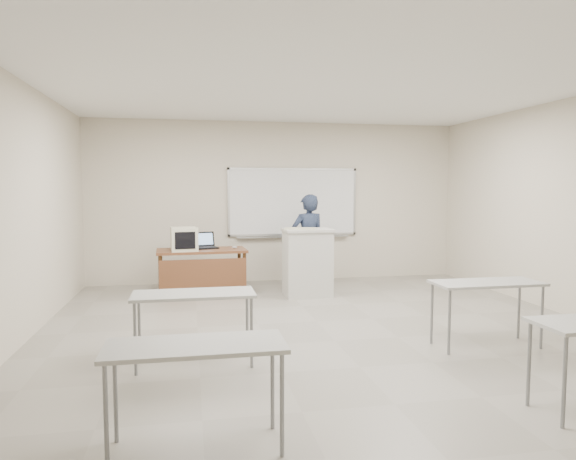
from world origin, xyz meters
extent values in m
cube|color=gray|center=(0.00, 0.00, -0.01)|extent=(7.00, 8.00, 0.01)
cube|color=white|center=(0.30, 3.97, 1.50)|extent=(2.40, 0.03, 1.20)
cube|color=#B7BABC|center=(0.30, 3.97, 2.12)|extent=(2.48, 0.04, 0.04)
cube|color=#B7BABC|center=(0.30, 3.97, 0.88)|extent=(2.48, 0.04, 0.04)
cube|color=#B7BABC|center=(-0.92, 3.97, 1.50)|extent=(0.04, 0.04, 1.28)
cube|color=#B7BABC|center=(1.52, 3.97, 1.50)|extent=(0.04, 0.04, 1.28)
cube|color=#B7BABC|center=(0.30, 3.92, 0.84)|extent=(2.16, 0.07, 0.02)
cube|color=#9C9D98|center=(-1.60, -0.50, 0.71)|extent=(1.20, 0.50, 0.03)
cylinder|color=slate|center=(-2.15, -0.70, 0.35)|extent=(0.03, 0.03, 0.70)
cylinder|color=slate|center=(-1.05, -0.70, 0.35)|extent=(0.03, 0.03, 0.70)
cylinder|color=slate|center=(-2.15, -0.30, 0.35)|extent=(0.03, 0.03, 0.70)
cylinder|color=slate|center=(-1.05, -0.30, 0.35)|extent=(0.03, 0.03, 0.70)
cube|color=#9C9D98|center=(1.60, -0.50, 0.71)|extent=(1.20, 0.50, 0.03)
cylinder|color=slate|center=(1.05, -0.70, 0.35)|extent=(0.03, 0.03, 0.70)
cylinder|color=slate|center=(2.15, -0.70, 0.35)|extent=(0.03, 0.03, 0.70)
cylinder|color=slate|center=(1.05, -0.30, 0.35)|extent=(0.03, 0.03, 0.70)
cylinder|color=slate|center=(2.15, -0.30, 0.35)|extent=(0.03, 0.03, 0.70)
cube|color=#9C9D98|center=(-1.60, -2.20, 0.71)|extent=(1.20, 0.50, 0.03)
cylinder|color=slate|center=(-2.15, -2.40, 0.35)|extent=(0.03, 0.03, 0.70)
cylinder|color=slate|center=(-1.05, -2.40, 0.35)|extent=(0.03, 0.03, 0.70)
cylinder|color=slate|center=(-2.15, -2.00, 0.35)|extent=(0.03, 0.03, 0.70)
cylinder|color=slate|center=(-1.05, -2.00, 0.35)|extent=(0.03, 0.03, 0.70)
cylinder|color=slate|center=(1.05, -2.40, 0.35)|extent=(0.03, 0.03, 0.70)
cylinder|color=slate|center=(1.05, -2.00, 0.35)|extent=(0.03, 0.03, 0.70)
cube|color=brown|center=(-1.45, 2.96, 0.73)|extent=(1.46, 0.73, 0.04)
cube|color=brown|center=(-1.45, 2.62, 0.32)|extent=(1.38, 0.03, 0.63)
cylinder|color=#402610|center=(-2.12, 2.66, 0.35)|extent=(0.06, 0.06, 0.71)
cylinder|color=#402610|center=(-0.78, 2.66, 0.35)|extent=(0.06, 0.06, 0.71)
cylinder|color=#402610|center=(-2.12, 3.27, 0.35)|extent=(0.06, 0.06, 0.71)
cylinder|color=#402610|center=(-0.78, 3.27, 0.35)|extent=(0.06, 0.06, 0.71)
cube|color=beige|center=(0.25, 2.50, 0.53)|extent=(0.74, 0.53, 1.06)
cube|color=beige|center=(0.25, 2.50, 1.08)|extent=(0.78, 0.57, 0.04)
cube|color=beige|center=(-1.73, 2.86, 0.94)|extent=(0.40, 0.42, 0.38)
cube|color=beige|center=(-1.73, 2.63, 0.94)|extent=(0.42, 0.04, 0.40)
cube|color=black|center=(-1.73, 2.61, 0.94)|extent=(0.32, 0.01, 0.27)
cube|color=black|center=(-1.36, 3.06, 0.76)|extent=(0.36, 0.26, 0.02)
cube|color=black|center=(-1.36, 3.05, 0.78)|extent=(0.30, 0.15, 0.01)
cube|color=black|center=(-1.36, 3.23, 0.89)|extent=(0.36, 0.08, 0.25)
cube|color=#6F91BB|center=(-1.36, 3.22, 0.90)|extent=(0.31, 0.05, 0.19)
ellipsoid|color=#AAACB3|center=(-0.90, 3.01, 0.77)|extent=(0.10, 0.09, 0.03)
cube|color=beige|center=(0.10, 2.38, 1.12)|extent=(0.52, 0.29, 0.03)
imported|color=black|center=(0.39, 3.10, 0.83)|extent=(0.67, 0.51, 1.66)
camera|label=1|loc=(-1.62, -5.60, 1.77)|focal=32.00mm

